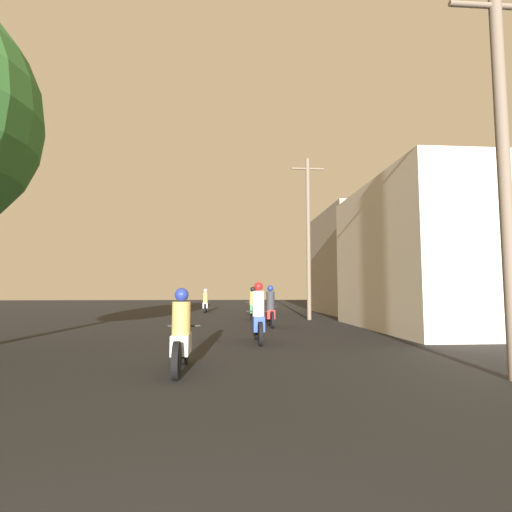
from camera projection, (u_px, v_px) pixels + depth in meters
The scene contains 10 objects.
motorcycle_white at pixel (181, 337), 6.95m from camera, with size 0.60×1.92×1.44m.
motorcycle_blue at pixel (258, 318), 10.82m from camera, with size 0.60×1.98×1.63m.
motorcycle_red at pixel (270, 310), 15.46m from camera, with size 0.60×1.88×1.60m.
motorcycle_green at pixel (253, 307), 19.13m from camera, with size 0.60×2.02×1.58m.
motorcycle_yellow at pixel (254, 304), 23.18m from camera, with size 0.60×2.01×1.53m.
motorcycle_silver at pixel (205, 303), 25.53m from camera, with size 0.60×1.88×1.52m.
building_right_near at pixel (427, 256), 14.67m from camera, with size 4.52×7.98×5.32m.
building_right_far at pixel (358, 263), 24.73m from camera, with size 4.56×7.84×6.23m.
utility_pole_near at pixel (503, 161), 6.50m from camera, with size 1.60×0.20×6.69m.
utility_pole_far at pixel (308, 235), 19.47m from camera, with size 1.60×0.20×7.92m.
Camera 1 is at (0.52, -0.67, 1.40)m, focal length 28.00 mm.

